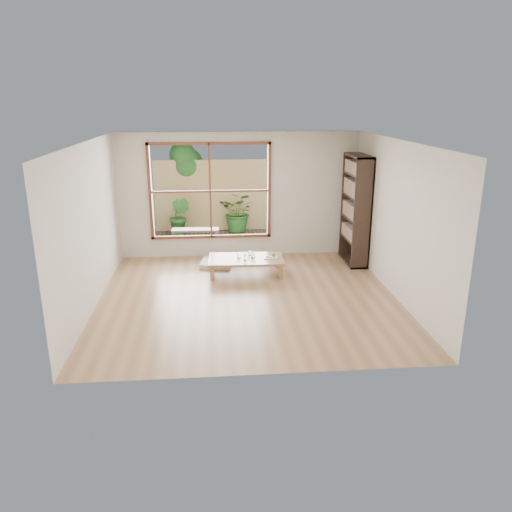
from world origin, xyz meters
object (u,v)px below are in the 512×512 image
at_px(low_table, 246,260).
at_px(food_tray, 271,257).
at_px(garden_bench, 195,231).
at_px(bookshelf, 356,210).

bearing_deg(low_table, food_tray, -1.09).
bearing_deg(garden_bench, low_table, -62.18).
height_order(bookshelf, food_tray, bookshelf).
height_order(low_table, bookshelf, bookshelf).
bearing_deg(bookshelf, garden_bench, 154.09).
distance_m(low_table, bookshelf, 2.46).
xyz_separation_m(bookshelf, garden_bench, (-3.28, 1.59, -0.79)).
bearing_deg(bookshelf, low_table, -166.61).
bearing_deg(food_tray, garden_bench, 127.13).
bearing_deg(garden_bench, bookshelf, -23.76).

